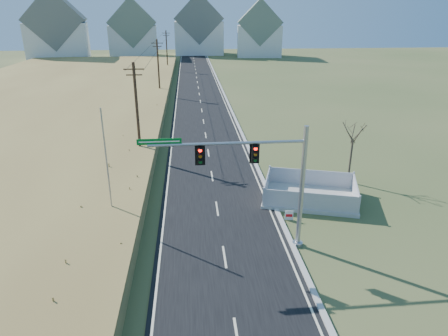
% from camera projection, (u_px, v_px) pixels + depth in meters
% --- Properties ---
extents(ground, '(260.00, 260.00, 0.00)m').
position_uv_depth(ground, '(222.00, 239.00, 24.72)').
color(ground, '#425127').
rests_on(ground, ground).
extents(road, '(8.00, 180.00, 0.06)m').
position_uv_depth(road, '(199.00, 90.00, 71.02)').
color(road, black).
rests_on(road, ground).
extents(curb, '(0.30, 180.00, 0.18)m').
position_uv_depth(curb, '(222.00, 89.00, 71.34)').
color(curb, '#B2AFA8').
rests_on(curb, ground).
extents(reed_marsh, '(38.00, 110.00, 1.30)m').
position_uv_depth(reed_marsh, '(40.00, 101.00, 59.57)').
color(reed_marsh, '#A38E49').
rests_on(reed_marsh, ground).
extents(utility_pole_near, '(1.80, 0.26, 9.00)m').
position_uv_depth(utility_pole_near, '(137.00, 111.00, 36.36)').
color(utility_pole_near, '#422D1E').
rests_on(utility_pole_near, ground).
extents(utility_pole_mid, '(1.80, 0.26, 9.00)m').
position_uv_depth(utility_pole_mid, '(158.00, 67.00, 64.14)').
color(utility_pole_mid, '#422D1E').
rests_on(utility_pole_mid, ground).
extents(utility_pole_far, '(1.80, 0.26, 9.00)m').
position_uv_depth(utility_pole_far, '(167.00, 50.00, 91.93)').
color(utility_pole_far, '#422D1E').
rests_on(utility_pole_far, ground).
extents(condo_nw, '(17.69, 13.38, 19.05)m').
position_uv_depth(condo_nw, '(57.00, 31.00, 111.40)').
color(condo_nw, silver).
rests_on(condo_nw, ground).
extents(condo_nnw, '(14.93, 11.17, 17.03)m').
position_uv_depth(condo_nnw, '(133.00, 33.00, 120.73)').
color(condo_nnw, silver).
rests_on(condo_nnw, ground).
extents(condo_n, '(15.27, 10.20, 18.54)m').
position_uv_depth(condo_n, '(199.00, 29.00, 125.82)').
color(condo_n, silver).
rests_on(condo_n, ground).
extents(condo_ne, '(14.12, 10.51, 16.52)m').
position_uv_depth(condo_ne, '(259.00, 33.00, 120.16)').
color(condo_ne, silver).
rests_on(condo_ne, ground).
extents(traffic_signal_mast, '(9.36, 0.64, 7.44)m').
position_uv_depth(traffic_signal_mast, '(270.00, 177.00, 22.25)').
color(traffic_signal_mast, '#9EA0A5').
rests_on(traffic_signal_mast, ground).
extents(fence_enclosure, '(7.81, 6.36, 1.55)m').
position_uv_depth(fence_enclosure, '(310.00, 196.00, 29.76)').
color(fence_enclosure, '#B7B5AD').
rests_on(fence_enclosure, ground).
extents(open_sign, '(0.56, 0.13, 0.69)m').
position_uv_depth(open_sign, '(289.00, 215.00, 26.82)').
color(open_sign, white).
rests_on(open_sign, ground).
extents(flagpole, '(0.35, 0.35, 7.82)m').
position_uv_depth(flagpole, '(109.00, 181.00, 25.37)').
color(flagpole, '#B7B5AD').
rests_on(flagpole, ground).
extents(bare_tree, '(2.03, 2.03, 5.38)m').
position_uv_depth(bare_tree, '(354.00, 132.00, 31.31)').
color(bare_tree, '#4C3F33').
rests_on(bare_tree, ground).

